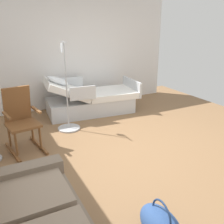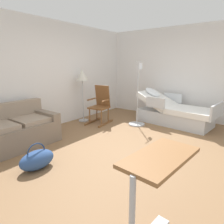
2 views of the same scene
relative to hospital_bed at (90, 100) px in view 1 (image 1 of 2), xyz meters
name	(u,v)px [view 1 (image 1 of 2)]	position (x,y,z in m)	size (l,w,h in m)	color
ground_plane	(130,146)	(-1.89, 0.07, -0.30)	(6.50, 6.50, 0.00)	olive
side_wall	(74,51)	(0.76, 0.07, 1.05)	(0.10, 5.05, 2.70)	white
hospital_bed	(90,100)	(0.00, 0.00, 0.00)	(1.15, 2.17, 0.98)	silver
rocking_chair	(21,121)	(-1.16, 1.69, 0.21)	(0.82, 0.58, 1.05)	brown
iv_pole	(68,117)	(-0.70, 0.77, -0.05)	(0.44, 0.44, 1.69)	#B2B5BA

